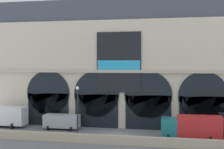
{
  "coord_description": "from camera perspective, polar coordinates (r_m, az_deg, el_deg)",
  "views": [
    {
      "loc": [
        7.92,
        -41.72,
        9.82
      ],
      "look_at": [
        -1.52,
        5.0,
        8.09
      ],
      "focal_mm": 51.02,
      "sensor_mm": 36.0,
      "label": 1
    }
  ],
  "objects": [
    {
      "name": "station_building",
      "position": [
        50.16,
        2.36,
        1.82
      ],
      "size": [
        40.67,
        6.06,
        19.65
      ],
      "color": "beige",
      "rests_on": "ground"
    },
    {
      "name": "box_truck_mideast",
      "position": [
        42.2,
        14.15,
        -9.08
      ],
      "size": [
        7.5,
        2.91,
        3.12
      ],
      "color": "#19727A",
      "rests_on": "ground"
    },
    {
      "name": "box_truck_west",
      "position": [
        51.99,
        -18.94,
        -7.02
      ],
      "size": [
        7.5,
        2.91,
        3.12
      ],
      "color": "#ADB2B7",
      "rests_on": "ground"
    },
    {
      "name": "street_lamp_quayside",
      "position": [
        40.38,
        -6.22,
        -5.63
      ],
      "size": [
        0.44,
        0.44,
        6.9
      ],
      "color": "black",
      "rests_on": "ground"
    },
    {
      "name": "ground_plane",
      "position": [
        43.59,
        0.67,
        -10.95
      ],
      "size": [
        200.0,
        200.0,
        0.0
      ],
      "primitive_type": "plane",
      "color": "slate"
    },
    {
      "name": "van_midwest",
      "position": [
        47.97,
        -8.99,
        -8.25
      ],
      "size": [
        5.2,
        2.48,
        2.2
      ],
      "color": "#ADB2B7",
      "rests_on": "ground"
    },
    {
      "name": "quay_parapet_wall",
      "position": [
        39.28,
        -0.55,
        -11.59
      ],
      "size": [
        90.0,
        0.7,
        1.09
      ],
      "primitive_type": "cube",
      "color": "#BCAD8C",
      "rests_on": "ground"
    }
  ]
}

